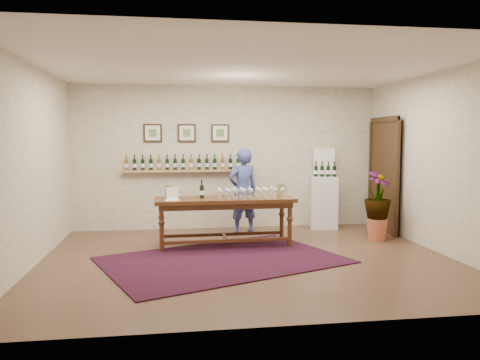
{
  "coord_description": "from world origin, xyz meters",
  "views": [
    {
      "loc": [
        -1.09,
        -6.67,
        1.76
      ],
      "look_at": [
        0.0,
        0.8,
        1.1
      ],
      "focal_mm": 35.0,
      "sensor_mm": 36.0,
      "label": 1
    }
  ],
  "objects": [
    {
      "name": "table_bottles",
      "position": [
        -0.62,
        0.94,
        0.96
      ],
      "size": [
        0.32,
        0.21,
        0.32
      ],
      "primitive_type": null,
      "rotation": [
        0.0,
        0.0,
        0.14
      ],
      "color": "black",
      "rests_on": "tasting_table"
    },
    {
      "name": "pedestal_bottles",
      "position": [
        1.89,
        2.15,
        1.17
      ],
      "size": [
        0.31,
        0.14,
        0.3
      ],
      "primitive_type": null,
      "rotation": [
        0.0,
        0.0,
        -0.21
      ],
      "color": "black",
      "rests_on": "display_pedestal"
    },
    {
      "name": "potted_plant",
      "position": [
        2.44,
        0.94,
        0.61
      ],
      "size": [
        0.77,
        0.77,
        1.04
      ],
      "rotation": [
        0.0,
        0.0,
        0.67
      ],
      "color": "#B85A3D",
      "rests_on": "ground"
    },
    {
      "name": "room_shell",
      "position": [
        2.11,
        1.86,
        1.12
      ],
      "size": [
        6.0,
        6.0,
        6.0
      ],
      "color": "#ECE4C8",
      "rests_on": "ground"
    },
    {
      "name": "display_pedestal",
      "position": [
        1.88,
        2.19,
        0.51
      ],
      "size": [
        0.61,
        0.61,
        1.02
      ],
      "primitive_type": "cube",
      "rotation": [
        0.0,
        0.0,
        -0.21
      ],
      "color": "silver",
      "rests_on": "ground"
    },
    {
      "name": "pitcher_left",
      "position": [
        -1.15,
        0.88,
        0.92
      ],
      "size": [
        0.15,
        0.15,
        0.22
      ],
      "primitive_type": null,
      "rotation": [
        0.0,
        0.0,
        0.02
      ],
      "color": "olive",
      "rests_on": "tasting_table"
    },
    {
      "name": "tasting_table",
      "position": [
        -0.24,
        0.88,
        0.68
      ],
      "size": [
        2.28,
        0.77,
        0.8
      ],
      "rotation": [
        0.0,
        0.0,
        0.02
      ],
      "color": "#492612",
      "rests_on": "ground"
    },
    {
      "name": "info_sign",
      "position": [
        1.93,
        2.37,
        1.31
      ],
      "size": [
        0.42,
        0.11,
        0.58
      ],
      "primitive_type": "cube",
      "rotation": [
        0.0,
        0.0,
        -0.21
      ],
      "color": "white",
      "rests_on": "display_pedestal"
    },
    {
      "name": "table_glasses",
      "position": [
        0.12,
        0.87,
        0.89
      ],
      "size": [
        1.22,
        0.36,
        0.17
      ],
      "primitive_type": null,
      "rotation": [
        0.0,
        0.0,
        0.07
      ],
      "color": "silver",
      "rests_on": "tasting_table"
    },
    {
      "name": "menu_card",
      "position": [
        -1.09,
        0.72,
        0.91
      ],
      "size": [
        0.25,
        0.2,
        0.2
      ],
      "primitive_type": "cube",
      "rotation": [
        0.0,
        0.0,
        0.19
      ],
      "color": "white",
      "rests_on": "tasting_table"
    },
    {
      "name": "person",
      "position": [
        0.21,
        1.88,
        0.8
      ],
      "size": [
        0.66,
        0.52,
        1.59
      ],
      "primitive_type": "imported",
      "rotation": [
        0.0,
        0.0,
        3.41
      ],
      "color": "#3B488C",
      "rests_on": "ground"
    },
    {
      "name": "pitcher_right",
      "position": [
        0.71,
        0.99,
        0.91
      ],
      "size": [
        0.14,
        0.14,
        0.22
      ],
      "primitive_type": null,
      "rotation": [
        0.0,
        0.0,
        0.02
      ],
      "color": "olive",
      "rests_on": "tasting_table"
    },
    {
      "name": "rug",
      "position": [
        -0.37,
        -0.04,
        0.01
      ],
      "size": [
        3.88,
        3.27,
        0.02
      ],
      "primitive_type": "cube",
      "rotation": [
        0.0,
        0.0,
        0.38
      ],
      "color": "#4C0D17",
      "rests_on": "ground"
    },
    {
      "name": "ground",
      "position": [
        0.0,
        0.0,
        0.0
      ],
      "size": [
        6.0,
        6.0,
        0.0
      ],
      "primitive_type": "plane",
      "color": "#503823",
      "rests_on": "ground"
    }
  ]
}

